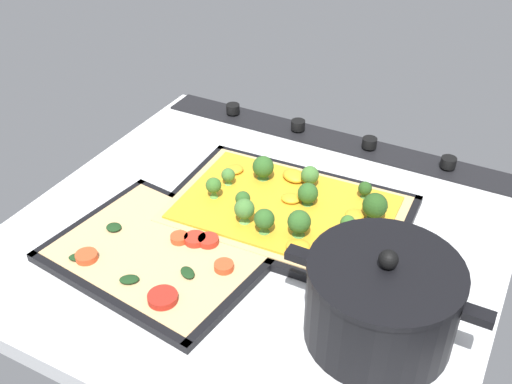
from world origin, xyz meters
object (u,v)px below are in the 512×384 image
broccoli_pizza (288,206)px  cooking_pot (381,302)px  veggie_pizza_back (161,252)px  baking_tray_back (161,254)px  baking_tray_front (286,214)px

broccoli_pizza → cooking_pot: size_ratio=1.43×
cooking_pot → veggie_pizza_back: bearing=1.2°
baking_tray_back → cooking_pot: (-33.54, -0.44, 5.48)cm
baking_tray_front → veggie_pizza_back: bearing=56.2°
broccoli_pizza → cooking_pot: (-20.87, 17.39, 3.93)cm
baking_tray_back → baking_tray_front: bearing=-124.8°
broccoli_pizza → baking_tray_back: size_ratio=1.11×
cooking_pot → baking_tray_back: bearing=0.7°
veggie_pizza_back → cooking_pot: cooking_pot is taller
baking_tray_front → veggie_pizza_back: veggie_pizza_back is taller
cooking_pot → broccoli_pizza: bearing=-39.8°
broccoli_pizza → baking_tray_back: 21.92cm
baking_tray_front → baking_tray_back: 21.57cm
baking_tray_back → veggie_pizza_back: bearing=137.6°
veggie_pizza_back → cooking_pot: (-33.26, -0.69, 4.80)cm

